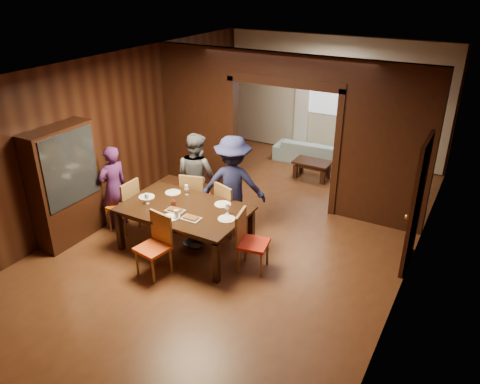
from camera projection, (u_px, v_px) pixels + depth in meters
The scene contains 32 objects.
floor at pixel (242, 235), 8.24m from camera, with size 9.00×9.00×0.00m, color #572F18.
ceiling at pixel (243, 68), 6.98m from camera, with size 5.50×9.00×0.02m, color silver.
room_walls at pixel (289, 124), 9.07m from camera, with size 5.52×9.01×2.90m.
person_purple at pixel (114, 187), 8.25m from camera, with size 0.55×0.36×1.51m, color #491D56.
person_grey at pixel (196, 176), 8.55m from camera, with size 0.79×0.62×1.63m, color #515057.
person_navy at pixel (233, 184), 8.08m from camera, with size 1.13×0.65×1.74m, color #1A1D43.
sofa at pixel (313, 151), 11.23m from camera, with size 1.82×0.71×0.53m, color #9ABECA.
serving_bowl at pixel (193, 204), 7.55m from camera, with size 0.36×0.36×0.09m, color black.
dining_table at pixel (186, 228), 7.69m from camera, with size 2.03×1.26×0.76m, color black.
coffee_table at pixel (312, 170), 10.39m from camera, with size 0.80×0.50×0.40m, color black.
chair_left at pixel (123, 205), 8.22m from camera, with size 0.44×0.44×0.97m, color orange, non-canonical shape.
chair_right at pixel (253, 242), 7.11m from camera, with size 0.44×0.44×0.97m, color red, non-canonical shape.
chair_far_l at pixel (196, 196), 8.54m from camera, with size 0.44×0.44×0.97m, color red, non-canonical shape.
chair_far_r at pixel (232, 208), 8.13m from camera, with size 0.44×0.44×0.97m, color red, non-canonical shape.
chair_near at pixel (153, 247), 6.99m from camera, with size 0.44×0.44×0.97m, color #EE4F16, non-canonical shape.
hutch at pixel (65, 185), 7.73m from camera, with size 0.40×1.20×2.00m, color black.
door_right at pixel (417, 205), 6.99m from camera, with size 0.06×0.90×2.10m, color black.
window_far at pixel (334, 88), 10.99m from camera, with size 1.20×0.03×1.30m, color silver.
curtain_left at pixel (302, 103), 11.49m from camera, with size 0.35×0.06×2.40m, color white.
curtain_right at pixel (362, 111), 10.83m from camera, with size 0.35×0.06×2.40m, color white.
plate_left at pixel (147, 197), 7.88m from camera, with size 0.27×0.27×0.01m, color white.
plate_far_l at pixel (173, 192), 8.03m from camera, with size 0.27×0.27×0.01m, color white.
plate_far_r at pixel (223, 204), 7.63m from camera, with size 0.27×0.27×0.01m, color white.
plate_right at pixel (227, 219), 7.19m from camera, with size 0.27×0.27×0.01m, color silver.
plate_near at pixel (171, 217), 7.23m from camera, with size 0.27×0.27×0.01m, color white.
platter_a at pixel (175, 210), 7.42m from camera, with size 0.30×0.20×0.04m, color slate.
platter_b at pixel (191, 218), 7.18m from camera, with size 0.30×0.20×0.04m, color gray.
wineglass_left at pixel (147, 199), 7.63m from camera, with size 0.08×0.08×0.18m, color white, non-canonical shape.
wineglass_far at pixel (187, 190), 7.93m from camera, with size 0.08×0.08×0.18m, color silver, non-canonical shape.
wineglass_right at pixel (227, 209), 7.31m from camera, with size 0.08×0.08×0.18m, color silver, non-canonical shape.
tumbler at pixel (176, 214), 7.19m from camera, with size 0.07×0.07×0.14m, color white.
condiment_jar at pixel (173, 203), 7.56m from camera, with size 0.08×0.08×0.11m, color #4B1F11, non-canonical shape.
Camera 1 is at (3.42, -6.22, 4.25)m, focal length 35.00 mm.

